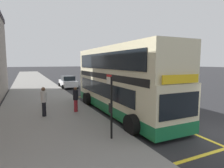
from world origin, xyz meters
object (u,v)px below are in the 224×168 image
pedestrian_further_back (76,98)px  double_decker_bus (120,82)px  pedestrian_waiting_near_sign (44,100)px  parked_car_white_behind (68,82)px  bus_stop_sign (111,101)px  parked_car_black_far (111,81)px

pedestrian_further_back → double_decker_bus: bearing=-17.9°
pedestrian_waiting_near_sign → pedestrian_further_back: pedestrian_waiting_near_sign is taller
parked_car_white_behind → pedestrian_waiting_near_sign: pedestrian_waiting_near_sign is taller
bus_stop_sign → pedestrian_waiting_near_sign: bus_stop_sign is taller
parked_car_white_behind → parked_car_black_far: same height
double_decker_bus → parked_car_black_far: (5.30, 13.01, -1.26)m
pedestrian_waiting_near_sign → bus_stop_sign: bearing=-64.0°
bus_stop_sign → parked_car_black_far: bearing=65.3°
bus_stop_sign → parked_car_black_far: 18.77m
double_decker_bus → pedestrian_waiting_near_sign: (-4.82, 0.69, -0.95)m
pedestrian_waiting_near_sign → double_decker_bus: bearing=-8.1°
parked_car_white_behind → pedestrian_further_back: (-2.23, -13.03, 0.24)m
bus_stop_sign → pedestrian_further_back: size_ratio=1.65×
parked_car_white_behind → pedestrian_waiting_near_sign: size_ratio=2.35×
double_decker_bus → bus_stop_sign: size_ratio=3.96×
pedestrian_further_back → parked_car_white_behind: bearing=80.3°
parked_car_black_far → pedestrian_waiting_near_sign: (-10.12, -12.33, 0.32)m
double_decker_bus → bus_stop_sign: bearing=-122.1°
bus_stop_sign → parked_car_black_far: bus_stop_sign is taller
double_decker_bus → pedestrian_further_back: (-2.81, 0.91, -1.02)m
parked_car_white_behind → parked_car_black_far: size_ratio=1.00×
parked_car_black_far → parked_car_white_behind: bearing=-8.1°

